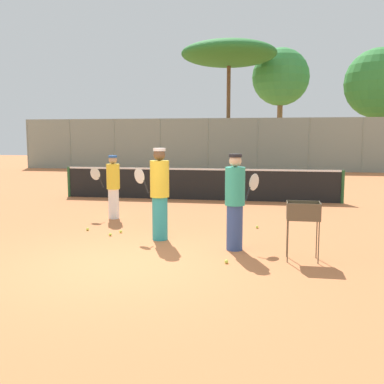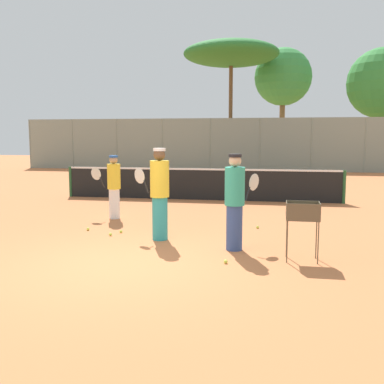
{
  "view_description": "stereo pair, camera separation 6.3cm",
  "coord_description": "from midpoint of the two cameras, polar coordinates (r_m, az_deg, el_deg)",
  "views": [
    {
      "loc": [
        2.42,
        -6.97,
        2.14
      ],
      "look_at": [
        0.82,
        2.06,
        1.0
      ],
      "focal_mm": 42.0,
      "sensor_mm": 36.0,
      "label": 1
    },
    {
      "loc": [
        2.48,
        -6.96,
        2.14
      ],
      "look_at": [
        0.82,
        2.06,
        1.0
      ],
      "focal_mm": 42.0,
      "sensor_mm": 36.0,
      "label": 2
    }
  ],
  "objects": [
    {
      "name": "ball_cart",
      "position": [
        7.94,
        13.77,
        -2.95
      ],
      "size": [
        0.56,
        0.41,
        1.02
      ],
      "color": "brown",
      "rests_on": "ground_plane"
    },
    {
      "name": "tennis_ball_4",
      "position": [
        10.56,
        -13.29,
        -4.61
      ],
      "size": [
        0.07,
        0.07,
        0.07
      ],
      "primitive_type": "sphere",
      "color": "#D1E54C",
      "rests_on": "ground_plane"
    },
    {
      "name": "tennis_ball_0",
      "position": [
        7.71,
        4.15,
        -8.8
      ],
      "size": [
        0.07,
        0.07,
        0.07
      ],
      "primitive_type": "sphere",
      "color": "#D1E54C",
      "rests_on": "ground_plane"
    },
    {
      "name": "tennis_ball_3",
      "position": [
        9.91,
        -10.52,
        -5.32
      ],
      "size": [
        0.07,
        0.07,
        0.07
      ],
      "primitive_type": "sphere",
      "color": "#D1E54C",
      "rests_on": "ground_plane"
    },
    {
      "name": "tennis_ball_1",
      "position": [
        10.16,
        -9.21,
        -4.97
      ],
      "size": [
        0.07,
        0.07,
        0.07
      ],
      "primitive_type": "sphere",
      "color": "#D1E54C",
      "rests_on": "ground_plane"
    },
    {
      "name": "tennis_net",
      "position": [
        15.16,
        0.71,
        1.09
      ],
      "size": [
        9.46,
        0.1,
        1.07
      ],
      "color": "#26592D",
      "rests_on": "ground_plane"
    },
    {
      "name": "player_white_outfit",
      "position": [
        8.45,
        5.29,
        -1.1
      ],
      "size": [
        0.65,
        0.79,
        1.82
      ],
      "rotation": [
        0.0,
        0.0,
        0.92
      ],
      "color": "#334C8C",
      "rests_on": "ground_plane"
    },
    {
      "name": "tennis_ball_2",
      "position": [
        10.63,
        8.11,
        -4.42
      ],
      "size": [
        0.07,
        0.07,
        0.07
      ],
      "primitive_type": "sphere",
      "color": "#D1E54C",
      "rests_on": "ground_plane"
    },
    {
      "name": "tree_1",
      "position": [
        33.23,
        22.68,
        12.54
      ],
      "size": [
        4.65,
        4.65,
        7.98
      ],
      "color": "brown",
      "rests_on": "ground_plane"
    },
    {
      "name": "player_red_cap",
      "position": [
        11.86,
        -10.16,
        0.77
      ],
      "size": [
        0.89,
        0.34,
        1.65
      ],
      "rotation": [
        0.0,
        0.0,
        3.0
      ],
      "color": "white",
      "rests_on": "ground_plane"
    },
    {
      "name": "ground_plane",
      "position": [
        7.69,
        -9.05,
        -9.16
      ],
      "size": [
        80.0,
        80.0,
        0.0
      ],
      "primitive_type": "plane",
      "color": "#C67242"
    },
    {
      "name": "back_fence",
      "position": [
        28.17,
        5.1,
        6.02
      ],
      "size": [
        27.83,
        0.08,
        3.26
      ],
      "color": "gray",
      "rests_on": "ground_plane"
    },
    {
      "name": "tree_0",
      "position": [
        30.51,
        4.65,
        17.04
      ],
      "size": [
        6.2,
        6.2,
        8.23
      ],
      "color": "brown",
      "rests_on": "ground_plane"
    },
    {
      "name": "tree_2",
      "position": [
        33.77,
        11.14,
        14.07
      ],
      "size": [
        4.08,
        4.08,
        8.4
      ],
      "color": "brown",
      "rests_on": "ground_plane"
    },
    {
      "name": "player_yellow_shirt",
      "position": [
        9.27,
        -4.35,
        -0.08
      ],
      "size": [
        0.89,
        0.55,
        1.9
      ],
      "rotation": [
        0.0,
        0.0,
        2.68
      ],
      "color": "teal",
      "rests_on": "ground_plane"
    }
  ]
}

